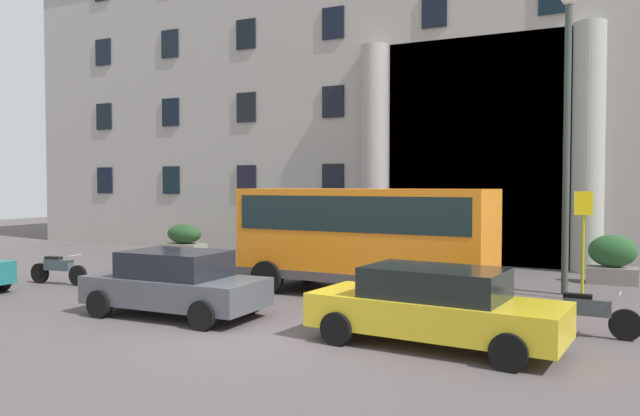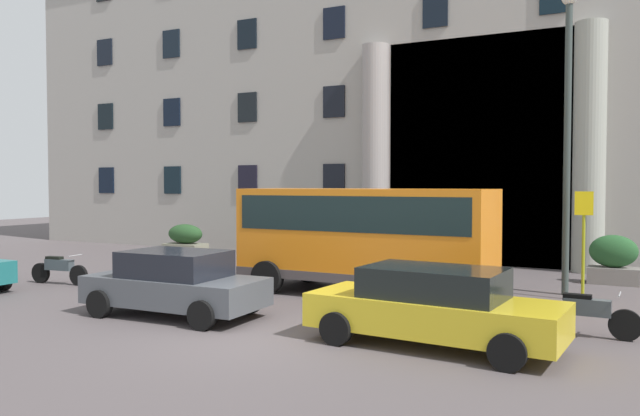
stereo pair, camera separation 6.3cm
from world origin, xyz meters
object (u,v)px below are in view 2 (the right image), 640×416
at_px(motorcycle_near_kerb, 585,313).
at_px(lamppost_plaza_centre, 568,120).
at_px(bus_stop_sign, 584,234).
at_px(hedge_planter_far_west, 185,240).
at_px(motorcycle_far_end, 178,277).
at_px(hedge_planter_entrance_left, 282,245).
at_px(hedge_planter_far_east, 613,260).
at_px(parked_hatchback_near, 434,306).
at_px(orange_minibus, 365,232).
at_px(parked_estate_mid, 175,283).
at_px(scooter_by_planter, 58,269).

relative_size(motorcycle_near_kerb, lamppost_plaza_centre, 0.24).
xyz_separation_m(bus_stop_sign, hedge_planter_far_west, (-15.40, 3.39, -1.08)).
bearing_deg(motorcycle_far_end, hedge_planter_entrance_left, 85.03).
distance_m(hedge_planter_far_east, hedge_planter_entrance_left, 11.59).
bearing_deg(hedge_planter_entrance_left, parked_hatchback_near, -47.65).
height_order(hedge_planter_far_west, hedge_planter_far_east, hedge_planter_far_east).
xyz_separation_m(bus_stop_sign, parked_hatchback_near, (-2.13, -6.00, -0.98)).
bearing_deg(hedge_planter_far_west, parked_hatchback_near, -35.30).
bearing_deg(orange_minibus, motorcycle_near_kerb, -21.70).
bearing_deg(orange_minibus, parked_estate_mid, -120.93).
bearing_deg(parked_hatchback_near, motorcycle_near_kerb, 44.27).
bearing_deg(lamppost_plaza_centre, hedge_planter_entrance_left, 164.25).
bearing_deg(motorcycle_near_kerb, lamppost_plaza_centre, 101.38).
xyz_separation_m(orange_minibus, motorcycle_near_kerb, (5.60, -2.36, -1.24)).
relative_size(hedge_planter_far_west, hedge_planter_far_east, 1.16).
relative_size(bus_stop_sign, motorcycle_near_kerb, 1.43).
xyz_separation_m(hedge_planter_entrance_left, lamppost_plaza_centre, (10.48, -2.96, 4.08)).
bearing_deg(lamppost_plaza_centre, parked_estate_mid, -138.27).
relative_size(hedge_planter_far_east, hedge_planter_entrance_left, 0.71).
bearing_deg(bus_stop_sign, orange_minibus, -162.98).
height_order(hedge_planter_far_east, scooter_by_planter, hedge_planter_far_east).
distance_m(parked_hatchback_near, motorcycle_near_kerb, 3.17).
relative_size(orange_minibus, parked_hatchback_near, 1.44).
xyz_separation_m(hedge_planter_far_west, parked_hatchback_near, (13.26, -9.39, 0.11)).
xyz_separation_m(hedge_planter_far_west, scooter_by_planter, (1.32, -7.51, -0.17)).
bearing_deg(scooter_by_planter, parked_hatchback_near, -14.96).
xyz_separation_m(orange_minibus, scooter_by_planter, (-8.77, -2.50, -1.23)).
bearing_deg(lamppost_plaza_centre, motorcycle_near_kerb, -80.66).
relative_size(hedge_planter_far_east, scooter_by_planter, 0.72).
distance_m(bus_stop_sign, lamppost_plaza_centre, 3.08).
bearing_deg(hedge_planter_far_east, lamppost_plaza_centre, -113.35).
bearing_deg(lamppost_plaza_centre, motorcycle_far_end, -153.65).
height_order(orange_minibus, parked_estate_mid, orange_minibus).
bearing_deg(motorcycle_near_kerb, hedge_planter_far_west, 156.86).
relative_size(hedge_planter_entrance_left, parked_hatchback_near, 0.44).
bearing_deg(hedge_planter_far_east, orange_minibus, -140.35).
xyz_separation_m(hedge_planter_far_west, hedge_planter_far_east, (16.02, -0.10, 0.08)).
bearing_deg(motorcycle_far_end, bus_stop_sign, 7.87).
xyz_separation_m(hedge_planter_entrance_left, scooter_by_planter, (-3.11, -7.81, -0.14)).
bearing_deg(motorcycle_far_end, motorcycle_near_kerb, -14.35).
bearing_deg(hedge_planter_far_west, lamppost_plaza_centre, -10.11).
relative_size(hedge_planter_far_west, scooter_by_planter, 0.83).
distance_m(hedge_planter_far_west, scooter_by_planter, 7.63).
xyz_separation_m(orange_minibus, bus_stop_sign, (5.30, 1.62, 0.02)).
distance_m(hedge_planter_far_east, parked_estate_mid, 12.77).
bearing_deg(hedge_planter_entrance_left, orange_minibus, -43.14).
distance_m(scooter_by_planter, lamppost_plaza_centre, 15.04).
bearing_deg(hedge_planter_entrance_left, motorcycle_near_kerb, -34.27).
distance_m(bus_stop_sign, parked_hatchback_near, 6.45).
bearing_deg(parked_hatchback_near, motorcycle_far_end, 169.09).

